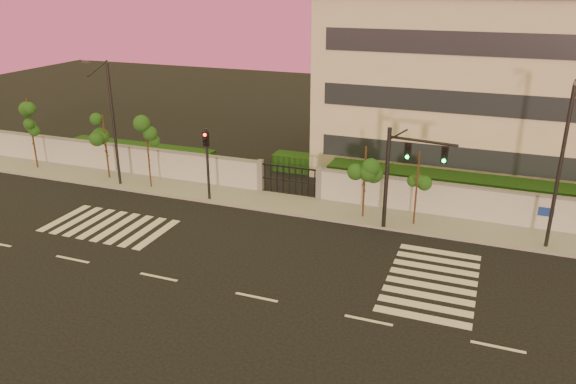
% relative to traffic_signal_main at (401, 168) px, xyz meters
% --- Properties ---
extents(ground, '(120.00, 120.00, 0.00)m').
position_rel_traffic_signal_main_xyz_m(ground, '(-4.43, -9.13, -3.66)').
color(ground, black).
rests_on(ground, ground).
extents(sidewalk, '(60.00, 3.00, 0.15)m').
position_rel_traffic_signal_main_xyz_m(sidewalk, '(-4.43, 1.37, -3.59)').
color(sidewalk, gray).
rests_on(sidewalk, ground).
extents(perimeter_wall, '(60.00, 0.36, 2.20)m').
position_rel_traffic_signal_main_xyz_m(perimeter_wall, '(-4.32, 2.87, -2.59)').
color(perimeter_wall, '#AEB0B5').
rests_on(perimeter_wall, ground).
extents(hedge_row, '(41.00, 4.25, 1.80)m').
position_rel_traffic_signal_main_xyz_m(hedge_row, '(-3.26, 5.61, -2.85)').
color(hedge_row, black).
rests_on(hedge_row, ground).
extents(institutional_building, '(24.40, 12.40, 12.25)m').
position_rel_traffic_signal_main_xyz_m(institutional_building, '(4.57, 12.86, 2.49)').
color(institutional_building, beige).
rests_on(institutional_building, ground).
extents(road_markings, '(57.00, 7.62, 0.02)m').
position_rel_traffic_signal_main_xyz_m(road_markings, '(-6.01, -5.37, -3.65)').
color(road_markings, silver).
rests_on(road_markings, ground).
extents(street_tree_a, '(1.48, 1.18, 5.21)m').
position_rel_traffic_signal_main_xyz_m(street_tree_a, '(-26.57, 1.41, 0.17)').
color(street_tree_a, '#382314').
rests_on(street_tree_a, ground).
extents(street_tree_b, '(1.50, 1.19, 4.54)m').
position_rel_traffic_signal_main_xyz_m(street_tree_b, '(-20.24, 1.44, -0.32)').
color(street_tree_b, '#382314').
rests_on(street_tree_b, ground).
extents(street_tree_c, '(1.31, 1.04, 4.78)m').
position_rel_traffic_signal_main_xyz_m(street_tree_c, '(-16.47, 0.88, -0.15)').
color(street_tree_c, '#382314').
rests_on(street_tree_c, ground).
extents(street_tree_d, '(1.32, 1.05, 4.36)m').
position_rel_traffic_signal_main_xyz_m(street_tree_d, '(-2.14, 1.01, -0.45)').
color(street_tree_d, '#382314').
rests_on(street_tree_d, ground).
extents(street_tree_e, '(1.32, 1.05, 4.40)m').
position_rel_traffic_signal_main_xyz_m(street_tree_e, '(0.80, 0.98, -0.42)').
color(street_tree_e, '#382314').
rests_on(street_tree_e, ground).
extents(traffic_signal_main, '(3.66, 0.67, 5.80)m').
position_rel_traffic_signal_main_xyz_m(traffic_signal_main, '(0.00, 0.00, 0.00)').
color(traffic_signal_main, black).
rests_on(traffic_signal_main, ground).
extents(traffic_signal_secondary, '(0.36, 0.35, 4.66)m').
position_rel_traffic_signal_main_xyz_m(traffic_signal_secondary, '(-11.82, 0.28, -0.71)').
color(traffic_signal_secondary, black).
rests_on(traffic_signal_secondary, ground).
extents(streetlight_west, '(0.51, 2.05, 8.54)m').
position_rel_traffic_signal_main_xyz_m(streetlight_west, '(-18.78, 0.46, 0.95)').
color(streetlight_west, black).
rests_on(streetlight_west, ground).
extents(streetlight_east, '(0.53, 2.15, 8.92)m').
position_rel_traffic_signal_main_xyz_m(streetlight_east, '(7.63, 0.37, 1.16)').
color(streetlight_east, black).
rests_on(streetlight_east, ground).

